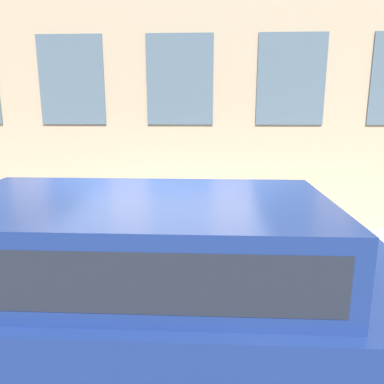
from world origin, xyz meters
name	(u,v)px	position (x,y,z in m)	size (l,w,h in m)	color
ground_plane	(164,307)	(0.00, 0.00, 0.00)	(80.00, 80.00, 0.00)	#47474C
sidewalk	(174,258)	(1.48, 0.00, 0.08)	(2.96, 60.00, 0.16)	#B2ADA3
building_facade	(180,2)	(3.11, 0.00, 4.54)	(0.33, 40.00, 9.07)	tan
fire_hydrant	(170,256)	(0.53, -0.03, 0.52)	(0.35, 0.46, 0.71)	gray
person	(214,222)	(0.70, -0.66, 0.99)	(0.33, 0.22, 1.38)	#232328
parked_truck_navy_near	(131,282)	(-1.41, 0.11, 1.07)	(2.07, 5.32, 1.85)	black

